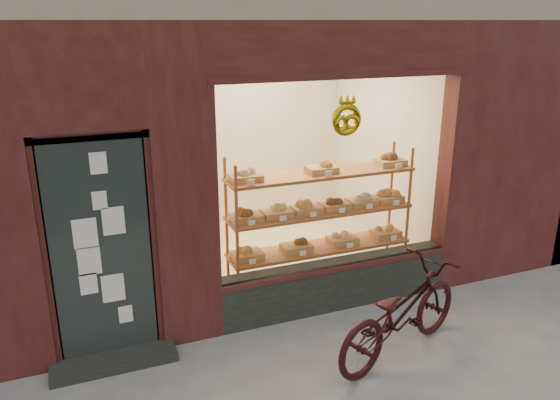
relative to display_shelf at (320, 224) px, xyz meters
name	(u,v)px	position (x,y,z in m)	size (l,w,h in m)	color
display_shelf	(320,224)	(0.00, 0.00, 0.00)	(2.20, 0.45, 1.70)	brown
bicycle	(400,312)	(0.14, -1.48, -0.40)	(0.60, 1.72, 0.91)	black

